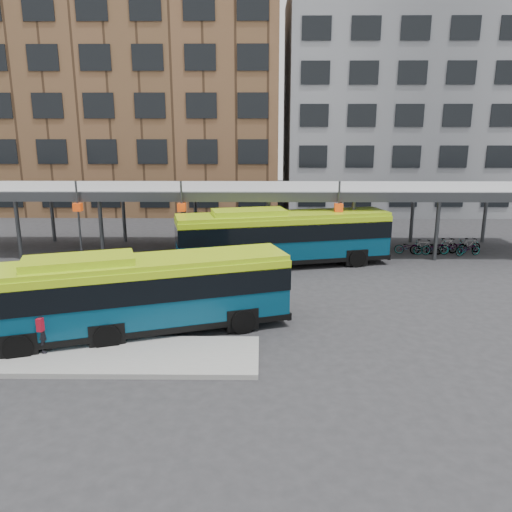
{
  "coord_description": "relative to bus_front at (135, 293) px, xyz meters",
  "views": [
    {
      "loc": [
        1.59,
        -18.67,
        7.6
      ],
      "look_at": [
        1.33,
        4.26,
        1.8
      ],
      "focal_mm": 35.0,
      "sensor_mm": 36.0,
      "label": 1
    }
  ],
  "objects": [
    {
      "name": "building_brick",
      "position": [
        -6.81,
        32.87,
        9.33
      ],
      "size": [
        26.0,
        14.0,
        22.0
      ],
      "primitive_type": "cube",
      "color": "brown",
      "rests_on": "ground"
    },
    {
      "name": "building_grey",
      "position": [
        19.19,
        32.87,
        8.33
      ],
      "size": [
        24.0,
        14.0,
        20.0
      ],
      "primitive_type": "cube",
      "color": "slate",
      "rests_on": "ground"
    },
    {
      "name": "ground",
      "position": [
        3.19,
        0.87,
        -1.67
      ],
      "size": [
        120.0,
        120.0,
        0.0
      ],
      "primitive_type": "plane",
      "color": "#28282B",
      "rests_on": "ground"
    },
    {
      "name": "bus_rear",
      "position": [
        5.98,
        10.02,
        0.07
      ],
      "size": [
        12.38,
        5.32,
        3.34
      ],
      "rotation": [
        0.0,
        0.0,
        0.23
      ],
      "color": "#073750",
      "rests_on": "ground"
    },
    {
      "name": "boarding_island",
      "position": [
        -2.31,
        -2.13,
        -1.58
      ],
      "size": [
        14.0,
        3.0,
        0.18
      ],
      "primitive_type": "cube",
      "color": "gray",
      "rests_on": "ground"
    },
    {
      "name": "pedestrian",
      "position": [
        -2.63,
        -1.99,
        -0.63
      ],
      "size": [
        0.48,
        0.68,
        1.69
      ],
      "rotation": [
        0.0,
        0.0,
        1.45
      ],
      "color": "black",
      "rests_on": "boarding_island"
    },
    {
      "name": "bike_rack",
      "position": [
        16.19,
        12.82,
        -1.19
      ],
      "size": [
        5.71,
        1.62,
        1.05
      ],
      "color": "slate",
      "rests_on": "ground"
    },
    {
      "name": "canopy",
      "position": [
        3.13,
        13.74,
        2.24
      ],
      "size": [
        40.0,
        6.53,
        4.8
      ],
      "color": "#999B9E",
      "rests_on": "ground"
    },
    {
      "name": "bus_front",
      "position": [
        0.0,
        0.0,
        0.0
      ],
      "size": [
        11.78,
        6.0,
        3.2
      ],
      "rotation": [
        0.0,
        0.0,
        0.32
      ],
      "color": "#073750",
      "rests_on": "ground"
    }
  ]
}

